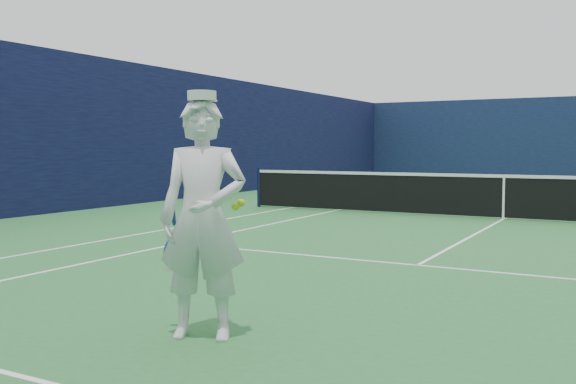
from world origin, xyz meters
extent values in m
plane|color=#286931|center=(0.00, 0.00, 0.00)|extent=(80.00, 80.00, 0.00)
cube|color=white|center=(0.00, 11.88, 0.00)|extent=(11.03, 0.06, 0.01)
cube|color=white|center=(-5.49, 0.00, 0.00)|extent=(0.06, 23.83, 0.01)
cube|color=white|center=(-4.12, 0.00, 0.00)|extent=(0.06, 23.77, 0.01)
cube|color=white|center=(0.00, 6.40, 0.00)|extent=(8.23, 0.06, 0.01)
cube|color=white|center=(0.00, -6.40, 0.00)|extent=(8.23, 0.06, 0.01)
cube|color=white|center=(0.00, 0.00, 0.00)|extent=(0.06, 12.80, 0.01)
cube|color=white|center=(0.00, 11.73, 0.00)|extent=(0.06, 0.30, 0.01)
cube|color=#101B3B|center=(0.00, 18.00, 2.00)|extent=(20.12, 0.12, 4.00)
cube|color=#0F1238|center=(-10.00, 0.00, 2.00)|extent=(0.12, 36.12, 4.00)
cylinder|color=#141E4C|center=(-6.40, 0.00, 0.54)|extent=(0.09, 0.09, 1.07)
cube|color=black|center=(0.00, 0.00, 0.50)|extent=(12.79, 0.02, 0.92)
cube|color=white|center=(0.00, 0.00, 0.97)|extent=(12.79, 0.04, 0.07)
cube|color=white|center=(0.00, 0.00, 0.47)|extent=(0.05, 0.03, 0.94)
imported|color=white|center=(-0.61, -10.49, 1.01)|extent=(0.87, 0.73, 2.02)
cylinder|color=white|center=(-0.61, -10.49, 2.04)|extent=(0.24, 0.24, 0.08)
cube|color=white|center=(-0.66, -10.37, 2.01)|extent=(0.20, 0.16, 0.02)
cylinder|color=navy|center=(-0.90, -10.52, 1.05)|extent=(0.07, 0.10, 0.22)
cube|color=#1C4B9A|center=(-0.90, -10.46, 0.87)|extent=(0.03, 0.03, 0.14)
torus|color=#1C4B9A|center=(-0.95, -10.41, 0.67)|extent=(0.31, 0.20, 0.29)
cube|color=beige|center=(-0.95, -10.41, 0.67)|extent=(0.21, 0.09, 0.30)
sphere|color=#B8DC19|center=(-0.41, -10.30, 1.11)|extent=(0.07, 0.07, 0.07)
sphere|color=#B8DC19|center=(-0.37, -10.26, 1.14)|extent=(0.07, 0.07, 0.07)
camera|label=1|loc=(2.58, -14.86, 1.61)|focal=40.00mm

